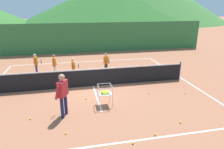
{
  "coord_description": "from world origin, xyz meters",
  "views": [
    {
      "loc": [
        -1.15,
        -10.28,
        4.14
      ],
      "look_at": [
        0.78,
        -1.22,
        1.0
      ],
      "focal_mm": 33.04,
      "sensor_mm": 36.0,
      "label": 1
    }
  ],
  "objects_px": {
    "tennis_ball_1": "(133,143)",
    "tennis_ball_7": "(149,93)",
    "student_2": "(73,66)",
    "ball_cart": "(105,93)",
    "tennis_ball_4": "(66,133)",
    "tennis_net": "(93,77)",
    "instructor": "(63,91)",
    "student_0": "(36,62)",
    "tennis_ball_2": "(155,134)",
    "tennis_ball_6": "(185,93)",
    "tennis_ball_0": "(30,119)",
    "tennis_ball_3": "(86,99)",
    "student_1": "(54,63)",
    "student_3": "(106,61)",
    "tennis_ball_5": "(180,122)"
  },
  "relations": [
    {
      "from": "tennis_ball_1",
      "to": "tennis_ball_4",
      "type": "height_order",
      "value": "same"
    },
    {
      "from": "tennis_ball_4",
      "to": "tennis_ball_7",
      "type": "bearing_deg",
      "value": 32.63
    },
    {
      "from": "student_0",
      "to": "student_2",
      "type": "height_order",
      "value": "student_0"
    },
    {
      "from": "tennis_ball_1",
      "to": "student_2",
      "type": "bearing_deg",
      "value": 103.51
    },
    {
      "from": "student_0",
      "to": "tennis_ball_5",
      "type": "relative_size",
      "value": 19.54
    },
    {
      "from": "tennis_net",
      "to": "student_2",
      "type": "xyz_separation_m",
      "value": [
        -0.95,
        1.42,
        0.25
      ]
    },
    {
      "from": "student_0",
      "to": "tennis_ball_2",
      "type": "height_order",
      "value": "student_0"
    },
    {
      "from": "student_0",
      "to": "tennis_ball_5",
      "type": "xyz_separation_m",
      "value": [
        5.89,
        -6.94,
        -0.77
      ]
    },
    {
      "from": "tennis_ball_2",
      "to": "student_3",
      "type": "bearing_deg",
      "value": 93.01
    },
    {
      "from": "student_1",
      "to": "ball_cart",
      "type": "height_order",
      "value": "student_1"
    },
    {
      "from": "tennis_net",
      "to": "tennis_ball_1",
      "type": "xyz_separation_m",
      "value": [
        0.62,
        -5.12,
        -0.47
      ]
    },
    {
      "from": "tennis_ball_2",
      "to": "tennis_ball_6",
      "type": "distance_m",
      "value": 3.98
    },
    {
      "from": "student_2",
      "to": "tennis_ball_1",
      "type": "xyz_separation_m",
      "value": [
        1.57,
        -6.54,
        -0.72
      ]
    },
    {
      "from": "tennis_ball_1",
      "to": "tennis_ball_7",
      "type": "relative_size",
      "value": 1.0
    },
    {
      "from": "student_1",
      "to": "tennis_ball_3",
      "type": "relative_size",
      "value": 19.71
    },
    {
      "from": "student_0",
      "to": "tennis_ball_0",
      "type": "height_order",
      "value": "student_0"
    },
    {
      "from": "student_1",
      "to": "student_3",
      "type": "xyz_separation_m",
      "value": [
        3.18,
        -0.0,
        -0.03
      ]
    },
    {
      "from": "student_0",
      "to": "student_1",
      "type": "height_order",
      "value": "student_1"
    },
    {
      "from": "student_3",
      "to": "student_2",
      "type": "bearing_deg",
      "value": -160.52
    },
    {
      "from": "student_0",
      "to": "tennis_ball_3",
      "type": "height_order",
      "value": "student_0"
    },
    {
      "from": "ball_cart",
      "to": "tennis_ball_5",
      "type": "relative_size",
      "value": 13.22
    },
    {
      "from": "tennis_net",
      "to": "ball_cart",
      "type": "height_order",
      "value": "tennis_net"
    },
    {
      "from": "tennis_net",
      "to": "student_0",
      "type": "distance_m",
      "value": 4.13
    },
    {
      "from": "tennis_ball_1",
      "to": "tennis_ball_6",
      "type": "relative_size",
      "value": 1.0
    },
    {
      "from": "tennis_ball_4",
      "to": "student_0",
      "type": "bearing_deg",
      "value": 104.47
    },
    {
      "from": "student_0",
      "to": "tennis_ball_2",
      "type": "xyz_separation_m",
      "value": [
        4.67,
        -7.46,
        -0.77
      ]
    },
    {
      "from": "tennis_ball_6",
      "to": "tennis_ball_1",
      "type": "bearing_deg",
      "value": -139.52
    },
    {
      "from": "student_1",
      "to": "tennis_ball_7",
      "type": "height_order",
      "value": "student_1"
    },
    {
      "from": "student_3",
      "to": "tennis_ball_0",
      "type": "relative_size",
      "value": 18.93
    },
    {
      "from": "tennis_net",
      "to": "student_0",
      "type": "height_order",
      "value": "student_0"
    },
    {
      "from": "student_0",
      "to": "tennis_ball_7",
      "type": "bearing_deg",
      "value": -36.33
    },
    {
      "from": "student_2",
      "to": "ball_cart",
      "type": "height_order",
      "value": "student_2"
    },
    {
      "from": "student_0",
      "to": "tennis_ball_4",
      "type": "bearing_deg",
      "value": -75.53
    },
    {
      "from": "instructor",
      "to": "tennis_ball_6",
      "type": "xyz_separation_m",
      "value": [
        5.76,
        0.88,
        -1.0
      ]
    },
    {
      "from": "ball_cart",
      "to": "tennis_ball_4",
      "type": "distance_m",
      "value": 2.55
    },
    {
      "from": "tennis_ball_5",
      "to": "tennis_ball_7",
      "type": "bearing_deg",
      "value": 93.2
    },
    {
      "from": "ball_cart",
      "to": "tennis_ball_6",
      "type": "distance_m",
      "value": 4.09
    },
    {
      "from": "tennis_ball_0",
      "to": "student_0",
      "type": "bearing_deg",
      "value": 94.35
    },
    {
      "from": "ball_cart",
      "to": "student_1",
      "type": "bearing_deg",
      "value": 117.28
    },
    {
      "from": "ball_cart",
      "to": "tennis_ball_3",
      "type": "distance_m",
      "value": 1.19
    },
    {
      "from": "ball_cart",
      "to": "tennis_ball_4",
      "type": "xyz_separation_m",
      "value": [
        -1.67,
        -1.85,
        -0.55
      ]
    },
    {
      "from": "tennis_ball_1",
      "to": "tennis_ball_3",
      "type": "relative_size",
      "value": 1.0
    },
    {
      "from": "tennis_ball_7",
      "to": "instructor",
      "type": "bearing_deg",
      "value": -162.42
    },
    {
      "from": "tennis_net",
      "to": "tennis_ball_7",
      "type": "height_order",
      "value": "tennis_net"
    },
    {
      "from": "instructor",
      "to": "tennis_ball_7",
      "type": "relative_size",
      "value": 25.4
    },
    {
      "from": "tennis_ball_0",
      "to": "tennis_ball_1",
      "type": "xyz_separation_m",
      "value": [
        3.38,
        -2.21,
        0.0
      ]
    },
    {
      "from": "ball_cart",
      "to": "tennis_ball_6",
      "type": "xyz_separation_m",
      "value": [
        4.04,
        0.3,
        -0.55
      ]
    },
    {
      "from": "student_3",
      "to": "tennis_ball_6",
      "type": "height_order",
      "value": "student_3"
    },
    {
      "from": "student_3",
      "to": "ball_cart",
      "type": "xyz_separation_m",
      "value": [
        -0.88,
        -4.45,
        -0.19
      ]
    },
    {
      "from": "instructor",
      "to": "tennis_ball_4",
      "type": "xyz_separation_m",
      "value": [
        0.05,
        -1.27,
        -1.0
      ]
    }
  ]
}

